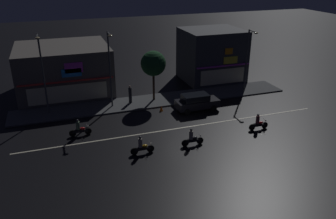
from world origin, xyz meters
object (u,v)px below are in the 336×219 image
streetlamp_west (42,69)px  motorcycle_trailing_far (142,146)px  streetlamp_east (248,55)px  parked_car_near_kerb (197,102)px  traffic_cone (161,108)px  motorcycle_lead (258,123)px  motorcycle_opposite_lane (79,129)px  motorcycle_following (192,138)px  pedestrian_on_sidewalk (130,95)px  streetlamp_mid (110,64)px

streetlamp_west → motorcycle_trailing_far: (6.64, -10.11, -4.05)m
streetlamp_east → motorcycle_trailing_far: bearing=-146.5°
parked_car_near_kerb → traffic_cone: size_ratio=7.82×
traffic_cone → streetlamp_east: bearing=12.6°
motorcycle_lead → motorcycle_opposite_lane: same height
motorcycle_following → motorcycle_trailing_far: 4.19m
streetlamp_west → motorcycle_lead: (17.50, -9.39, -4.05)m
streetlamp_east → motorcycle_opposite_lane: streetlamp_east is taller
motorcycle_lead → traffic_cone: 9.62m
pedestrian_on_sidewalk → parked_car_near_kerb: (5.91, -3.78, -0.15)m
pedestrian_on_sidewalk → motorcycle_lead: pedestrian_on_sidewalk is taller
motorcycle_opposite_lane → streetlamp_east: bearing=10.1°
pedestrian_on_sidewalk → streetlamp_mid: bearing=-60.6°
streetlamp_east → traffic_cone: streetlamp_east is taller
pedestrian_on_sidewalk → motorcycle_trailing_far: bearing=7.5°
motorcycle_lead → traffic_cone: (-6.83, 6.76, -0.36)m
motorcycle_lead → motorcycle_opposite_lane: 15.60m
motorcycle_trailing_far → traffic_cone: 8.51m
motorcycle_lead → motorcycle_trailing_far: (-10.86, -0.73, 0.00)m
motorcycle_following → traffic_cone: size_ratio=3.45×
traffic_cone → motorcycle_lead: bearing=-44.7°
streetlamp_mid → traffic_cone: streetlamp_mid is taller
streetlamp_east → pedestrian_on_sidewalk: 13.85m
parked_car_near_kerb → motorcycle_lead: (3.39, -5.87, -0.24)m
streetlamp_east → motorcycle_following: bearing=-137.3°
streetlamp_east → traffic_cone: bearing=-167.4°
streetlamp_mid → motorcycle_trailing_far: 10.68m
parked_car_near_kerb → motorcycle_opposite_lane: 11.85m
streetlamp_mid → streetlamp_east: bearing=0.1°
pedestrian_on_sidewalk → motorcycle_opposite_lane: pedestrian_on_sidewalk is taller
streetlamp_east → streetlamp_mid: bearing=-179.9°
streetlamp_mid → motorcycle_trailing_far: size_ratio=4.01×
streetlamp_mid → traffic_cone: (4.44, -2.43, -4.32)m
pedestrian_on_sidewalk → motorcycle_trailing_far: 10.50m
motorcycle_lead → motorcycle_following: 6.71m
parked_car_near_kerb → motorcycle_following: size_ratio=2.26×
motorcycle_lead → motorcycle_opposite_lane: bearing=-13.8°
streetlamp_mid → motorcycle_following: streetlamp_mid is taller
pedestrian_on_sidewalk → motorcycle_opposite_lane: bearing=-29.5°
streetlamp_east → motorcycle_following: streetlamp_east is taller
streetlamp_mid → motorcycle_opposite_lane: (-3.81, -5.22, -3.96)m
traffic_cone → parked_car_near_kerb: bearing=-14.4°
motorcycle_opposite_lane → traffic_cone: size_ratio=3.45×
parked_car_near_kerb → motorcycle_following: parked_car_near_kerb is taller
parked_car_near_kerb → streetlamp_east: bearing=-156.2°
pedestrian_on_sidewalk → motorcycle_lead: (9.30, -9.65, -0.39)m
streetlamp_west → pedestrian_on_sidewalk: 8.98m
streetlamp_east → motorcycle_trailing_far: (-15.02, -9.93, -3.60)m
motorcycle_lead → traffic_cone: size_ratio=3.45×
parked_car_near_kerb → traffic_cone: parked_car_near_kerb is taller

